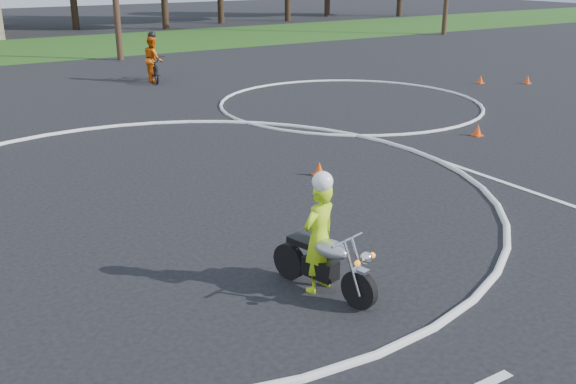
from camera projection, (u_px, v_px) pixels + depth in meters
ground at (247, 258)px, 9.55m from camera, size 120.00×120.00×0.00m
course_markings at (239, 162)px, 14.10m from camera, size 19.05×19.05×0.12m
primary_motorcycle at (325, 263)px, 8.39m from camera, size 0.67×1.68×0.90m
rider_primary_grp at (319, 234)px, 8.36m from camera, size 0.63×0.49×1.68m
rider_second_grp at (154, 64)px, 23.38m from camera, size 1.04×1.97×1.81m
traffic_cones at (409, 130)px, 16.25m from camera, size 23.33×10.66×0.30m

